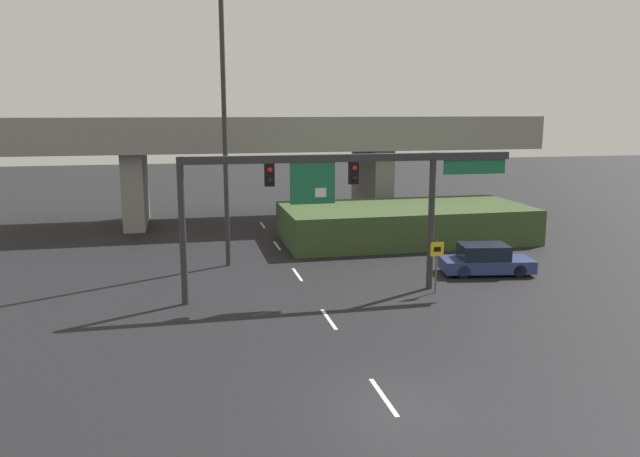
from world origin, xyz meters
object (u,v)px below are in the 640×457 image
signal_gantry (339,183)px  parked_sedan_near_right (485,260)px  highway_light_pole_near (224,94)px  speed_limit_sign (437,259)px

signal_gantry → parked_sedan_near_right: (7.90, 1.82, -4.20)m
highway_light_pole_near → parked_sedan_near_right: (12.21, -4.39, -7.99)m
highway_light_pole_near → speed_limit_sign: bearing=-38.9°
speed_limit_sign → highway_light_pole_near: (-8.56, 6.92, 7.15)m
parked_sedan_near_right → signal_gantry: bearing=-157.7°
highway_light_pole_near → parked_sedan_near_right: size_ratio=3.57×
signal_gantry → speed_limit_sign: bearing=-9.5°
speed_limit_sign → parked_sedan_near_right: bearing=34.7°
speed_limit_sign → parked_sedan_near_right: speed_limit_sign is taller
signal_gantry → parked_sedan_near_right: 9.13m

